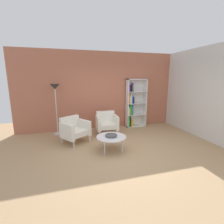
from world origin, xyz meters
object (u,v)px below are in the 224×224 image
(bookshelf_tall, at_px, (134,104))
(decorative_bowl, at_px, (111,135))
(floor_lamp_torchiere, at_px, (55,93))
(coffee_table_low, at_px, (111,137))
(armchair_spare_guest, at_px, (74,129))
(armchair_corner_red, at_px, (107,122))

(bookshelf_tall, xyz_separation_m, decorative_bowl, (-1.48, -1.95, -0.48))
(decorative_bowl, distance_m, floor_lamp_torchiere, 2.52)
(coffee_table_low, height_order, decorative_bowl, decorative_bowl)
(decorative_bowl, xyz_separation_m, armchair_spare_guest, (-0.92, 0.87, -0.02))
(armchair_corner_red, bearing_deg, floor_lamp_torchiere, 167.71)
(bookshelf_tall, xyz_separation_m, coffee_table_low, (-1.48, -1.95, -0.54))
(decorative_bowl, height_order, armchair_corner_red, armchair_corner_red)
(coffee_table_low, bearing_deg, floor_lamp_torchiere, 128.89)
(bookshelf_tall, distance_m, armchair_corner_red, 1.49)
(coffee_table_low, height_order, armchair_corner_red, armchair_corner_red)
(bookshelf_tall, distance_m, floor_lamp_torchiere, 2.98)
(armchair_corner_red, bearing_deg, bookshelf_tall, 28.37)
(armchair_corner_red, bearing_deg, coffee_table_low, -95.77)
(decorative_bowl, relative_size, armchair_spare_guest, 0.34)
(armchair_corner_red, xyz_separation_m, floor_lamp_torchiere, (-1.66, 0.45, 1.03))
(coffee_table_low, xyz_separation_m, armchair_spare_guest, (-0.92, 0.87, 0.04))
(armchair_corner_red, bearing_deg, decorative_bowl, -95.77)
(decorative_bowl, relative_size, armchair_corner_red, 0.41)
(bookshelf_tall, xyz_separation_m, armchair_corner_red, (-1.27, -0.60, -0.50))
(coffee_table_low, relative_size, armchair_spare_guest, 0.85)
(armchair_spare_guest, bearing_deg, bookshelf_tall, -9.68)
(armchair_spare_guest, height_order, floor_lamp_torchiere, floor_lamp_torchiere)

